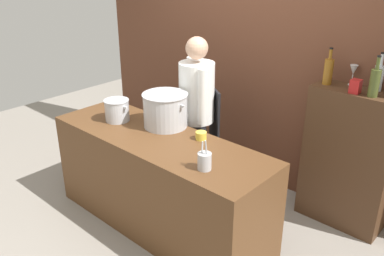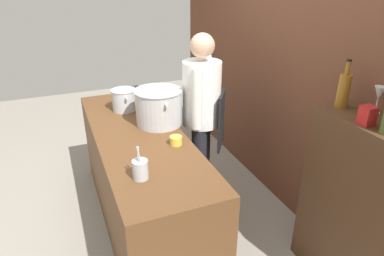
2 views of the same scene
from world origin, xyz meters
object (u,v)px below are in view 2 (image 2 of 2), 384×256
at_px(stockpot_small, 124,100).
at_px(wine_glass_tall, 379,94).
at_px(utensil_crock, 140,169).
at_px(wine_bottle_amber, 344,90).
at_px(butter_jar, 176,140).
at_px(chef, 202,111).
at_px(stockpot_large, 159,107).
at_px(spice_tin_red, 367,115).

relative_size(stockpot_small, wine_glass_tall, 1.66).
xyz_separation_m(utensil_crock, wine_bottle_amber, (0.26, 1.33, 0.45)).
bearing_deg(butter_jar, utensil_crock, -46.17).
distance_m(chef, butter_jar, 0.56).
distance_m(stockpot_large, wine_bottle_amber, 1.46).
bearing_deg(wine_glass_tall, spice_tin_red, -60.69).
xyz_separation_m(utensil_crock, spice_tin_red, (0.54, 1.25, 0.39)).
height_order(butter_jar, wine_glass_tall, wine_glass_tall).
xyz_separation_m(chef, butter_jar, (0.40, -0.39, -0.03)).
relative_size(utensil_crock, wine_bottle_amber, 0.76).
xyz_separation_m(chef, wine_bottle_amber, (1.02, 0.56, 0.45)).
bearing_deg(spice_tin_red, butter_jar, -135.61).
relative_size(butter_jar, wine_bottle_amber, 0.30).
height_order(wine_bottle_amber, wine_glass_tall, wine_bottle_amber).
relative_size(chef, wine_bottle_amber, 5.17).
distance_m(wine_bottle_amber, spice_tin_red, 0.30).
xyz_separation_m(chef, wine_glass_tall, (1.19, 0.68, 0.46)).
distance_m(chef, spice_tin_red, 1.44).
distance_m(chef, wine_glass_tall, 1.45).
relative_size(chef, utensil_crock, 6.82).
xyz_separation_m(stockpot_small, utensil_crock, (1.21, -0.16, -0.04)).
distance_m(wine_bottle_amber, wine_glass_tall, 0.21).
distance_m(chef, utensil_crock, 1.08).
relative_size(wine_bottle_amber, wine_glass_tall, 1.80).
bearing_deg(chef, wine_bottle_amber, -116.94).
xyz_separation_m(stockpot_small, wine_glass_tall, (1.65, 1.29, 0.42)).
height_order(stockpot_small, butter_jar, stockpot_small).
bearing_deg(utensil_crock, butter_jar, 133.83).
bearing_deg(wine_glass_tall, chef, -150.15).
distance_m(utensil_crock, spice_tin_red, 1.42).
bearing_deg(chef, utensil_crock, 168.75).
distance_m(stockpot_small, butter_jar, 0.89).
xyz_separation_m(wine_bottle_amber, wine_glass_tall, (0.17, 0.12, 0.01)).
relative_size(stockpot_large, butter_jar, 4.92).
xyz_separation_m(wine_bottle_amber, spice_tin_red, (0.28, -0.07, -0.06)).
distance_m(stockpot_large, stockpot_small, 0.48).
xyz_separation_m(stockpot_large, utensil_crock, (0.79, -0.37, -0.09)).
xyz_separation_m(chef, stockpot_small, (-0.46, -0.61, 0.04)).
xyz_separation_m(stockpot_small, butter_jar, (0.86, 0.21, -0.07)).
height_order(utensil_crock, wine_glass_tall, wine_glass_tall).
bearing_deg(stockpot_large, butter_jar, -0.01).
bearing_deg(stockpot_small, utensil_crock, -7.46).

